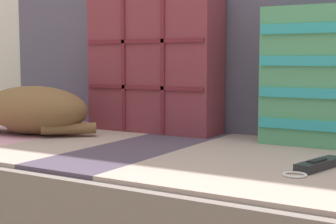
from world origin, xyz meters
The scene contains 4 objects.
sofa_backrest centered at (0.00, 0.48, 0.64)m, with size 2.08×0.14×0.49m.
throw_pillow_quilted centered at (-0.35, 0.33, 0.61)m, with size 0.44×0.14×0.43m.
sleeping_cat centered at (-0.66, 0.08, 0.47)m, with size 0.41×0.29×0.15m.
game_remote_near centered at (0.26, 0.02, 0.40)m, with size 0.09×0.20×0.02m.
Camera 1 is at (0.54, -1.07, 0.63)m, focal length 55.00 mm.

